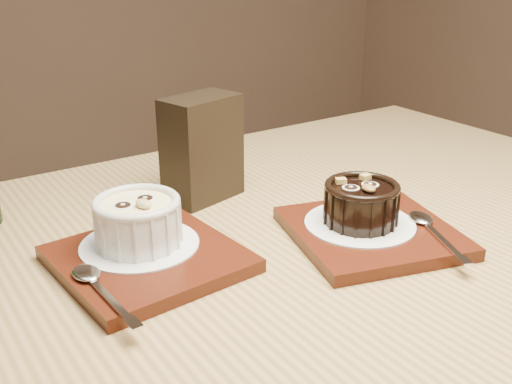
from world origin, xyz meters
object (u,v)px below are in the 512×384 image
at_px(ramekin_white, 138,219).
at_px(condiment_stand, 202,148).
at_px(table, 281,316).
at_px(tray_right, 371,232).
at_px(ramekin_dark, 361,201).
at_px(tray_left, 148,259).

bearing_deg(ramekin_white, condiment_stand, 28.12).
bearing_deg(table, tray_right, -15.43).
bearing_deg(ramekin_dark, ramekin_white, 169.73).
bearing_deg(ramekin_dark, tray_right, -52.00).
relative_size(ramekin_dark, condiment_stand, 0.62).
bearing_deg(table, condiment_stand, 93.99).
xyz_separation_m(table, ramekin_dark, (0.10, -0.02, 0.13)).
bearing_deg(ramekin_dark, tray_left, 174.39).
relative_size(table, condiment_stand, 9.00).
relative_size(ramekin_white, ramekin_dark, 1.08).
relative_size(tray_left, condiment_stand, 1.29).
relative_size(table, ramekin_white, 13.37).
xyz_separation_m(tray_right, condiment_stand, (-0.12, 0.21, 0.06)).
relative_size(tray_left, ramekin_dark, 2.06).
bearing_deg(tray_right, ramekin_white, 160.47).
bearing_deg(condiment_stand, ramekin_dark, -60.98).
xyz_separation_m(table, tray_right, (0.11, -0.03, 0.10)).
bearing_deg(table, ramekin_white, 157.64).
bearing_deg(tray_left, ramekin_dark, -12.73).
bearing_deg(condiment_stand, tray_left, -132.50).
relative_size(ramekin_white, condiment_stand, 0.67).
distance_m(ramekin_white, condiment_stand, 0.18).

